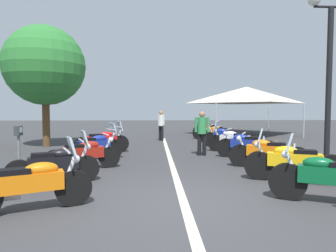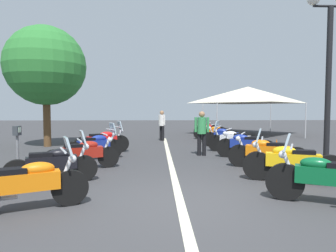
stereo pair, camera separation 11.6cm
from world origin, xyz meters
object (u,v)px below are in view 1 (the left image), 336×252
(motorcycle_left_row_4, at_px, (103,141))
(street_lamp_twin_globe, at_px, (330,51))
(bystander_1, at_px, (202,130))
(motorcycle_left_row_0, at_px, (32,184))
(motorcycle_right_row_7, at_px, (210,131))
(motorcycle_left_row_3, at_px, (95,146))
(traffic_cone_0, at_px, (293,153))
(motorcycle_right_row_5, at_px, (225,137))
(parking_meter, at_px, (19,143))
(roadside_tree_0, at_px, (45,66))
(event_tent, at_px, (246,95))
(motorcycle_left_row_2, at_px, (84,154))
(bystander_0, at_px, (161,123))
(motorcycle_right_row_4, at_px, (234,140))
(traffic_cone_1, at_px, (276,148))
(motorcycle_right_row_1, at_px, (293,161))
(motorcycle_right_row_2, at_px, (267,152))
(motorcycle_right_row_3, at_px, (245,145))
(motorcycle_left_row_1, at_px, (55,164))
(motorcycle_right_row_0, at_px, (328,177))
(motorcycle_right_row_8, at_px, (208,129))
(motorcycle_right_row_6, at_px, (218,133))

(motorcycle_left_row_4, distance_m, street_lamp_twin_globe, 7.96)
(bystander_1, bearing_deg, street_lamp_twin_globe, 51.22)
(motorcycle_left_row_0, xyz_separation_m, motorcycle_right_row_7, (11.11, -5.07, 0.01))
(motorcycle_left_row_3, bearing_deg, traffic_cone_0, -39.13)
(motorcycle_right_row_5, distance_m, traffic_cone_0, 3.99)
(motorcycle_right_row_5, height_order, parking_meter, parking_meter)
(roadside_tree_0, height_order, event_tent, roadside_tree_0)
(motorcycle_right_row_5, distance_m, motorcycle_right_row_7, 3.17)
(motorcycle_left_row_2, bearing_deg, bystander_0, 49.84)
(motorcycle_left_row_4, bearing_deg, motorcycle_right_row_4, -25.35)
(traffic_cone_1, bearing_deg, street_lamp_twin_globe, -177.79)
(event_tent, bearing_deg, street_lamp_twin_globe, 172.03)
(motorcycle_right_row_1, xyz_separation_m, motorcycle_right_row_2, (1.54, -0.02, -0.02))
(motorcycle_right_row_4, bearing_deg, motorcycle_right_row_2, 120.07)
(motorcycle_left_row_4, xyz_separation_m, motorcycle_right_row_3, (-1.36, -5.09, -0.01))
(motorcycle_right_row_3, xyz_separation_m, motorcycle_right_row_4, (1.41, -0.00, 0.01))
(motorcycle_left_row_4, relative_size, traffic_cone_1, 3.22)
(motorcycle_left_row_0, relative_size, traffic_cone_0, 3.03)
(motorcycle_right_row_1, bearing_deg, motorcycle_right_row_4, -68.21)
(motorcycle_left_row_0, xyz_separation_m, event_tent, (14.34, -8.16, 2.19))
(motorcycle_left_row_1, xyz_separation_m, motorcycle_left_row_2, (1.55, -0.25, -0.01))
(motorcycle_left_row_2, relative_size, motorcycle_right_row_4, 0.99)
(motorcycle_right_row_3, bearing_deg, event_tent, -79.64)
(motorcycle_left_row_1, distance_m, motorcycle_right_row_5, 8.21)
(motorcycle_right_row_0, distance_m, motorcycle_right_row_4, 6.19)
(traffic_cone_1, xyz_separation_m, bystander_0, (5.29, 4.04, 0.65))
(motorcycle_right_row_7, xyz_separation_m, event_tent, (3.23, -3.09, 2.18))
(motorcycle_right_row_7, relative_size, event_tent, 0.32)
(motorcycle_right_row_7, bearing_deg, motorcycle_left_row_0, 93.79)
(traffic_cone_0, bearing_deg, roadside_tree_0, 65.39)
(motorcycle_left_row_4, xyz_separation_m, bystander_0, (4.41, -2.33, 0.47))
(motorcycle_right_row_1, relative_size, motorcycle_right_row_4, 1.07)
(motorcycle_right_row_0, xyz_separation_m, bystander_0, (10.55, 2.70, 0.46))
(motorcycle_left_row_1, height_order, bystander_0, bystander_0)
(motorcycle_left_row_2, relative_size, roadside_tree_0, 0.36)
(motorcycle_right_row_5, relative_size, bystander_1, 1.21)
(motorcycle_right_row_0, bearing_deg, motorcycle_right_row_8, -63.88)
(motorcycle_right_row_0, bearing_deg, event_tent, -75.20)
(motorcycle_left_row_3, height_order, parking_meter, parking_meter)
(motorcycle_left_row_0, relative_size, motorcycle_right_row_3, 1.01)
(traffic_cone_1, bearing_deg, parking_meter, 113.79)
(motorcycle_left_row_4, height_order, bystander_1, bystander_1)
(street_lamp_twin_globe, distance_m, roadside_tree_0, 11.06)
(motorcycle_left_row_0, height_order, bystander_1, bystander_1)
(motorcycle_right_row_8, height_order, parking_meter, parking_meter)
(event_tent, bearing_deg, bystander_1, 153.10)
(motorcycle_right_row_0, bearing_deg, parking_meter, 9.81)
(bystander_1, bearing_deg, motorcycle_right_row_0, 22.53)
(motorcycle_left_row_1, distance_m, motorcycle_left_row_4, 4.54)
(motorcycle_right_row_4, bearing_deg, motorcycle_right_row_6, -62.80)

